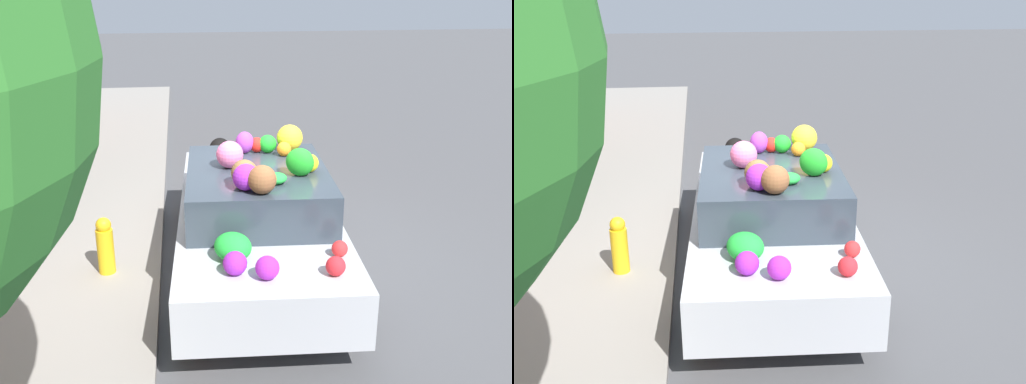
# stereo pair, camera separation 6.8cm
# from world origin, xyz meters

# --- Properties ---
(ground_plane) EXTENTS (60.00, 60.00, 0.00)m
(ground_plane) POSITION_xyz_m (0.00, 0.00, 0.00)
(ground_plane) COLOR #4C4C4F
(sidewalk_curb) EXTENTS (24.00, 3.20, 0.11)m
(sidewalk_curb) POSITION_xyz_m (0.00, 2.70, 0.06)
(sidewalk_curb) COLOR gray
(sidewalk_curb) RESTS_ON ground
(fire_hydrant) EXTENTS (0.20, 0.20, 0.70)m
(fire_hydrant) POSITION_xyz_m (-0.07, 1.73, 0.46)
(fire_hydrant) COLOR gold
(fire_hydrant) RESTS_ON sidewalk_curb
(art_car) EXTENTS (4.54, 2.03, 1.70)m
(art_car) POSITION_xyz_m (-0.04, -0.07, 0.74)
(art_car) COLOR #B7BABF
(art_car) RESTS_ON ground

